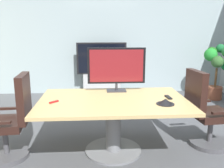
{
  "coord_description": "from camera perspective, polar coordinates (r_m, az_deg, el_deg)",
  "views": [
    {
      "loc": [
        -0.35,
        -2.91,
        1.64
      ],
      "look_at": [
        -0.14,
        0.38,
        0.88
      ],
      "focal_mm": 39.01,
      "sensor_mm": 36.0,
      "label": 1
    }
  ],
  "objects": [
    {
      "name": "conference_table",
      "position": [
        3.23,
        0.29,
        -6.71
      ],
      "size": [
        1.92,
        1.23,
        0.73
      ],
      "color": "tan",
      "rests_on": "ground"
    },
    {
      "name": "wall_display_unit",
      "position": [
        6.01,
        -2.41,
        1.41
      ],
      "size": [
        1.2,
        0.36,
        1.31
      ],
      "color": "#B7BABC",
      "rests_on": "ground"
    },
    {
      "name": "potted_plant",
      "position": [
        6.12,
        23.52,
        3.91
      ],
      "size": [
        0.67,
        0.52,
        1.29
      ],
      "color": "brown",
      "rests_on": "ground"
    },
    {
      "name": "tv_monitor",
      "position": [
        3.53,
        1.06,
        4.03
      ],
      "size": [
        0.84,
        0.18,
        0.64
      ],
      "color": "#333338",
      "rests_on": "conference_table"
    },
    {
      "name": "remote_control",
      "position": [
        3.33,
        13.06,
        -3.03
      ],
      "size": [
        0.06,
        0.17,
        0.02
      ],
      "primitive_type": "cube",
      "rotation": [
        0.0,
        0.0,
        0.07
      ],
      "color": "black",
      "rests_on": "conference_table"
    },
    {
      "name": "whiteboard_marker",
      "position": [
        3.12,
        -13.45,
        -4.1
      ],
      "size": [
        0.11,
        0.11,
        0.02
      ],
      "primitive_type": "cube",
      "rotation": [
        0.0,
        0.0,
        0.79
      ],
      "color": "red",
      "rests_on": "conference_table"
    },
    {
      "name": "office_chair_right",
      "position": [
        3.66,
        21.02,
        -6.84
      ],
      "size": [
        0.62,
        0.59,
        1.09
      ],
      "rotation": [
        0.0,
        0.0,
        1.67
      ],
      "color": "#4C4C51",
      "rests_on": "ground"
    },
    {
      "name": "conference_phone",
      "position": [
        3.04,
        12.41,
        -4.09
      ],
      "size": [
        0.22,
        0.22,
        0.07
      ],
      "color": "black",
      "rests_on": "conference_table"
    },
    {
      "name": "office_chair_left",
      "position": [
        3.37,
        -22.42,
        -8.64
      ],
      "size": [
        0.61,
        0.59,
        1.09
      ],
      "rotation": [
        0.0,
        0.0,
        -1.5
      ],
      "color": "#4C4C51",
      "rests_on": "ground"
    },
    {
      "name": "ground_plane",
      "position": [
        3.36,
        2.88,
        -16.34
      ],
      "size": [
        7.68,
        7.68,
        0.0
      ],
      "primitive_type": "plane",
      "color": "#515459"
    },
    {
      "name": "wall_back_glass_partition",
      "position": [
        6.27,
        -0.52,
        9.86
      ],
      "size": [
        6.02,
        0.1,
        2.61
      ],
      "primitive_type": "cube",
      "color": "#9EB2B7",
      "rests_on": "ground"
    }
  ]
}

